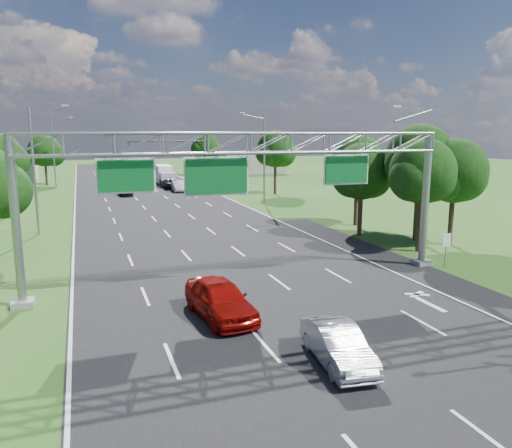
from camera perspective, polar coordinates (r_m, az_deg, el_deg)
name	(u,v)px	position (r m, az deg, el deg)	size (l,w,h in m)	color
ground	(181,225)	(44.25, -8.57, -0.13)	(220.00, 220.00, 0.00)	#225519
road	(181,225)	(44.25, -8.57, -0.13)	(18.00, 180.00, 0.02)	black
road_flare	(385,259)	(33.40, 14.51, -3.85)	(3.00, 30.00, 0.02)	black
sign_gantry	(250,155)	(26.16, -0.64, 7.89)	(23.50, 1.00, 9.56)	gray
regulatory_sign	(446,243)	(32.03, 20.92, -2.05)	(0.60, 0.08, 2.10)	gray
traffic_signal	(184,151)	(79.34, -8.19, 8.31)	(12.21, 0.24, 7.00)	black
streetlight_l_near	(36,164)	(42.94, -23.84, 6.28)	(2.97, 0.22, 10.16)	gray
streetlight_l_far	(55,149)	(77.85, -22.00, 7.93)	(2.97, 0.22, 10.16)	gray
streetlight_r_mid	(263,154)	(56.25, 0.76, 7.97)	(2.97, 0.22, 10.16)	gray
tree_cluster_right	(401,169)	(39.38, 16.25, 6.06)	(9.91, 14.60, 8.68)	#2D2116
tree_verge_lc	(45,152)	(82.98, -22.96, 7.56)	(5.76, 4.80, 7.62)	#2D2116
tree_verge_rd	(276,151)	(65.45, 2.28, 8.37)	(5.76, 4.80, 8.28)	#2D2116
tree_verge_re	(206,147)	(93.49, -5.77, 8.70)	(5.76, 4.80, 7.84)	#2D2116
building_right	(250,162)	(100.21, -0.72, 7.05)	(12.00, 9.00, 4.00)	gray
red_coupe	(220,299)	(22.21, -4.12, -8.53)	(2.02, 5.02, 1.71)	#9E0C07
silver_sedan	(338,345)	(18.30, 9.33, -13.49)	(1.46, 4.20, 1.38)	#ABAEB7
car_queue_a	(140,181)	(76.52, -13.13, 4.75)	(2.11, 5.19, 1.51)	#BBBBBB
car_queue_b	(171,184)	(73.18, -9.64, 4.57)	(2.27, 4.92, 1.37)	black
car_queue_c	(125,190)	(66.16, -14.70, 3.74)	(1.56, 3.87, 1.32)	black
car_queue_d	(178,186)	(69.42, -8.87, 4.30)	(1.51, 4.34, 1.43)	silver
box_truck	(164,175)	(79.92, -10.43, 5.53)	(2.30, 7.55, 2.85)	white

